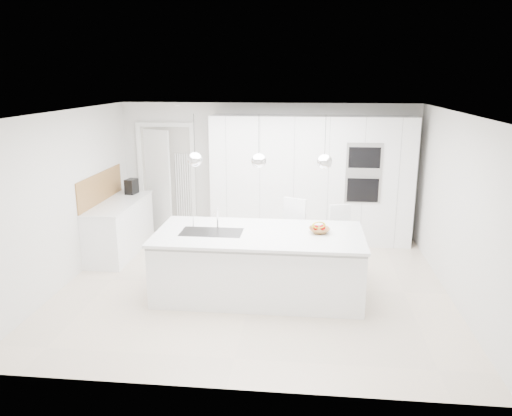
# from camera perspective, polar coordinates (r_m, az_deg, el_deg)

# --- Properties ---
(floor) EXTENTS (5.50, 5.50, 0.00)m
(floor) POSITION_cam_1_polar(r_m,az_deg,el_deg) (7.38, -0.25, -8.89)
(floor) COLOR beige
(floor) RESTS_ON ground
(wall_back) EXTENTS (5.50, 0.00, 5.50)m
(wall_back) POSITION_cam_1_polar(r_m,az_deg,el_deg) (9.40, 1.40, 4.30)
(wall_back) COLOR silver
(wall_back) RESTS_ON ground
(wall_left) EXTENTS (0.00, 5.00, 5.00)m
(wall_left) POSITION_cam_1_polar(r_m,az_deg,el_deg) (7.76, -20.90, 1.05)
(wall_left) COLOR silver
(wall_left) RESTS_ON ground
(ceiling) EXTENTS (5.50, 5.50, 0.00)m
(ceiling) POSITION_cam_1_polar(r_m,az_deg,el_deg) (6.77, -0.27, 10.88)
(ceiling) COLOR white
(ceiling) RESTS_ON wall_back
(tall_cabinets) EXTENTS (3.60, 0.60, 2.30)m
(tall_cabinets) POSITION_cam_1_polar(r_m,az_deg,el_deg) (9.10, 6.28, 3.22)
(tall_cabinets) COLOR white
(tall_cabinets) RESTS_ON floor
(oven_stack) EXTENTS (0.62, 0.04, 1.05)m
(oven_stack) POSITION_cam_1_polar(r_m,az_deg,el_deg) (8.81, 12.20, 3.91)
(oven_stack) COLOR #A5A5A8
(oven_stack) RESTS_ON tall_cabinets
(doorway_frame) EXTENTS (1.11, 0.08, 2.13)m
(doorway_frame) POSITION_cam_1_polar(r_m,az_deg,el_deg) (9.76, -10.12, 3.12)
(doorway_frame) COLOR white
(doorway_frame) RESTS_ON floor
(hallway_door) EXTENTS (0.76, 0.38, 2.00)m
(hallway_door) POSITION_cam_1_polar(r_m,az_deg,el_deg) (9.79, -11.60, 2.96)
(hallway_door) COLOR white
(hallway_door) RESTS_ON floor
(radiator) EXTENTS (0.32, 0.04, 1.40)m
(radiator) POSITION_cam_1_polar(r_m,az_deg,el_deg) (9.71, -8.27, 2.07)
(radiator) COLOR white
(radiator) RESTS_ON floor
(left_base_cabinets) EXTENTS (0.60, 1.80, 0.86)m
(left_base_cabinets) POSITION_cam_1_polar(r_m,az_deg,el_deg) (8.90, -15.28, -2.28)
(left_base_cabinets) COLOR white
(left_base_cabinets) RESTS_ON floor
(left_worktop) EXTENTS (0.62, 1.82, 0.04)m
(left_worktop) POSITION_cam_1_polar(r_m,az_deg,el_deg) (8.78, -15.47, 0.53)
(left_worktop) COLOR white
(left_worktop) RESTS_ON left_base_cabinets
(oak_backsplash) EXTENTS (0.02, 1.80, 0.50)m
(oak_backsplash) POSITION_cam_1_polar(r_m,az_deg,el_deg) (8.83, -17.34, 2.27)
(oak_backsplash) COLOR #9D6E39
(oak_backsplash) RESTS_ON wall_left
(island_base) EXTENTS (2.80, 1.20, 0.86)m
(island_base) POSITION_cam_1_polar(r_m,az_deg,el_deg) (6.92, 0.31, -6.66)
(island_base) COLOR white
(island_base) RESTS_ON floor
(island_worktop) EXTENTS (2.84, 1.40, 0.04)m
(island_worktop) POSITION_cam_1_polar(r_m,az_deg,el_deg) (6.82, 0.35, -2.99)
(island_worktop) COLOR white
(island_worktop) RESTS_ON island_base
(island_sink) EXTENTS (0.84, 0.44, 0.18)m
(island_sink) POSITION_cam_1_polar(r_m,az_deg,el_deg) (6.88, -5.09, -3.40)
(island_sink) COLOR #3F3F42
(island_sink) RESTS_ON island_worktop
(island_tap) EXTENTS (0.02, 0.02, 0.30)m
(island_tap) POSITION_cam_1_polar(r_m,az_deg,el_deg) (6.99, -4.42, -1.12)
(island_tap) COLOR white
(island_tap) RESTS_ON island_worktop
(pendant_left) EXTENTS (0.20, 0.20, 0.20)m
(pendant_left) POSITION_cam_1_polar(r_m,az_deg,el_deg) (6.67, -7.00, 5.51)
(pendant_left) COLOR white
(pendant_left) RESTS_ON ceiling
(pendant_mid) EXTENTS (0.20, 0.20, 0.20)m
(pendant_mid) POSITION_cam_1_polar(r_m,az_deg,el_deg) (6.53, 0.32, 5.43)
(pendant_mid) COLOR white
(pendant_mid) RESTS_ON ceiling
(pendant_right) EXTENTS (0.20, 0.20, 0.20)m
(pendant_right) POSITION_cam_1_polar(r_m,az_deg,el_deg) (6.50, 7.83, 5.25)
(pendant_right) COLOR white
(pendant_right) RESTS_ON ceiling
(fruit_bowl) EXTENTS (0.31, 0.31, 0.07)m
(fruit_bowl) POSITION_cam_1_polar(r_m,az_deg,el_deg) (6.85, 7.25, -2.56)
(fruit_bowl) COLOR #9D6E39
(fruit_bowl) RESTS_ON island_worktop
(espresso_machine) EXTENTS (0.20, 0.27, 0.27)m
(espresso_machine) POSITION_cam_1_polar(r_m,az_deg,el_deg) (9.31, -14.03, 2.41)
(espresso_machine) COLOR black
(espresso_machine) RESTS_ON left_worktop
(bar_stool_left) EXTENTS (0.57, 0.64, 1.17)m
(bar_stool_left) POSITION_cam_1_polar(r_m,az_deg,el_deg) (7.60, 4.36, -3.51)
(bar_stool_left) COLOR white
(bar_stool_left) RESTS_ON floor
(bar_stool_right) EXTENTS (0.48, 0.57, 1.07)m
(bar_stool_right) POSITION_cam_1_polar(r_m,az_deg,el_deg) (7.70, 9.51, -3.78)
(bar_stool_right) COLOR white
(bar_stool_right) RESTS_ON floor
(apple_a) EXTENTS (0.07, 0.07, 0.07)m
(apple_a) POSITION_cam_1_polar(r_m,az_deg,el_deg) (6.86, 6.84, -2.23)
(apple_a) COLOR #C00A0C
(apple_a) RESTS_ON fruit_bowl
(apple_b) EXTENTS (0.08, 0.08, 0.08)m
(apple_b) POSITION_cam_1_polar(r_m,az_deg,el_deg) (6.87, 7.63, -2.20)
(apple_b) COLOR #C00A0C
(apple_b) RESTS_ON fruit_bowl
(banana_bunch) EXTENTS (0.22, 0.16, 0.20)m
(banana_bunch) POSITION_cam_1_polar(r_m,az_deg,el_deg) (6.82, 7.19, -1.96)
(banana_bunch) COLOR gold
(banana_bunch) RESTS_ON fruit_bowl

